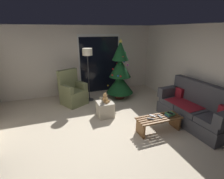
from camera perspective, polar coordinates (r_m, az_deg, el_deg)
ground_plane at (r=4.13m, az=-1.98°, el=-14.97°), size 7.00×7.00×0.00m
wall_back at (r=6.48m, az=-10.64°, el=9.58°), size 5.72×0.12×2.50m
wall_right at (r=5.18m, az=29.63°, el=4.84°), size 0.12×6.00×2.50m
patio_door_frame at (r=6.59m, az=-4.25°, el=8.70°), size 1.60×0.02×2.20m
patio_door_glass at (r=6.58m, az=-4.20°, el=8.24°), size 1.50×0.02×2.10m
couch at (r=4.87m, az=26.26°, el=-6.12°), size 0.91×1.99×1.08m
coffee_table at (r=4.28m, az=15.52°, el=-10.51°), size 1.10×0.40×0.37m
remote_graphite at (r=4.24m, az=15.90°, el=-8.81°), size 0.05×0.16×0.02m
remote_silver at (r=4.22m, az=13.55°, el=-8.69°), size 0.12×0.16×0.02m
remote_black at (r=4.08m, az=12.92°, el=-9.68°), size 0.15×0.14×0.02m
book_stack at (r=4.37m, az=18.98°, el=-7.92°), size 0.21×0.18×0.06m
cell_phone at (r=4.35m, az=19.13°, el=-7.56°), size 0.12×0.16×0.01m
christmas_tree at (r=5.87m, az=2.74°, el=5.52°), size 0.95×0.95×2.07m
armchair at (r=5.69m, az=-13.21°, el=-0.88°), size 0.93×0.93×1.13m
floor_lamp at (r=5.60m, az=-8.29°, el=10.81°), size 0.32×0.32×1.78m
ottoman at (r=4.82m, az=-2.35°, el=-6.66°), size 0.44×0.44×0.43m
teddy_bear_honey at (r=4.67m, az=-2.29°, el=-3.01°), size 0.21×0.22×0.29m
teddy_bear_cream_by_tree at (r=5.62m, az=-3.80°, el=-3.74°), size 0.22×0.21×0.29m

